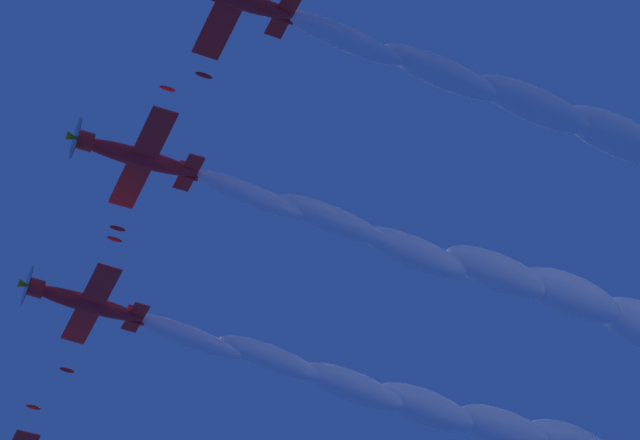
% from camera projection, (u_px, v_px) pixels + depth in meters
% --- Properties ---
extents(airplane_right_wingman, '(7.84, 8.58, 3.38)m').
position_uv_depth(airplane_right_wingman, '(134.00, 156.00, 80.61)').
color(airplane_right_wingman, red).
extents(airplane_outer_left, '(7.85, 8.46, 3.32)m').
position_uv_depth(airplane_outer_left, '(83.00, 302.00, 85.06)').
color(airplane_outer_left, red).
extents(smoke_trail_right_wingman, '(34.03, 5.89, 4.35)m').
position_uv_depth(smoke_trail_right_wingman, '(522.00, 283.00, 87.36)').
color(smoke_trail_right_wingman, white).
extents(smoke_trail_outer_left, '(33.82, 5.54, 4.25)m').
position_uv_depth(smoke_trail_outer_left, '(453.00, 414.00, 91.84)').
color(smoke_trail_outer_left, white).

